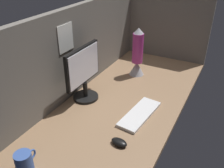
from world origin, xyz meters
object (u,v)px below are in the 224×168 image
object	(u,v)px
keyboard	(140,114)
monitor	(84,72)
lava_lamp	(137,56)
mouse	(119,142)
mug_ceramic_blue	(24,162)

from	to	relation	value
keyboard	monitor	bearing A→B (deg)	94.44
monitor	lava_lamp	size ratio (longest dim) A/B	0.96
monitor	mouse	bearing A→B (deg)	-125.86
mouse	mug_ceramic_blue	size ratio (longest dim) A/B	0.80
mug_ceramic_blue	monitor	bearing A→B (deg)	9.03
lava_lamp	mouse	bearing A→B (deg)	-163.03
keyboard	lava_lamp	distance (cm)	60.53
mug_ceramic_blue	lava_lamp	size ratio (longest dim) A/B	0.30
mug_ceramic_blue	mouse	bearing A→B (deg)	-41.22
keyboard	mug_ceramic_blue	bearing A→B (deg)	160.31
keyboard	mug_ceramic_blue	size ratio (longest dim) A/B	3.09
mouse	monitor	bearing A→B (deg)	61.68
mouse	mug_ceramic_blue	distance (cm)	49.22
monitor	mouse	size ratio (longest dim) A/B	4.00
keyboard	mouse	xyz separation A→B (cm)	(-30.24, -0.41, 0.70)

